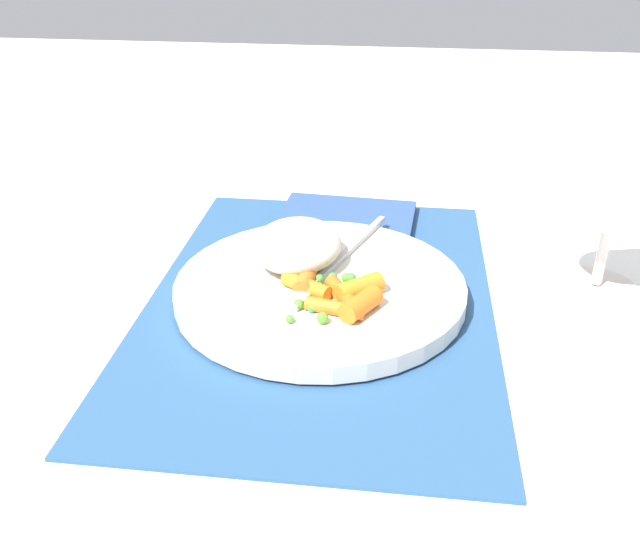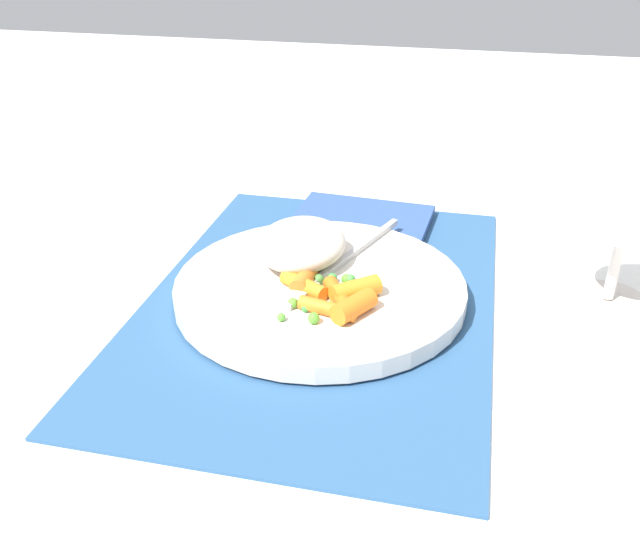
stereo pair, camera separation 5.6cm
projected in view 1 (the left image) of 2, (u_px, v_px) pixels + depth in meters
The scene contains 9 objects.
ground_plane at pixel (320, 302), 0.64m from camera, with size 2.40×2.40×0.00m, color white.
placemat at pixel (320, 299), 0.64m from camera, with size 0.45×0.31×0.01m, color #2D5684.
plate at pixel (320, 289), 0.64m from camera, with size 0.26×0.26×0.02m, color silver.
rice_mound at pixel (297, 245), 0.66m from camera, with size 0.10×0.08×0.04m, color beige.
carrot_portion at pixel (337, 292), 0.60m from camera, with size 0.09×0.09×0.02m.
pea_scatter at pixel (335, 290), 0.61m from camera, with size 0.08×0.07×0.01m.
fork at pixel (331, 267), 0.65m from camera, with size 0.19×0.08×0.01m.
wine_glass at pixel (618, 182), 0.62m from camera, with size 0.08×0.08×0.15m.
napkin at pixel (347, 217), 0.79m from camera, with size 0.10×0.15×0.01m, color #33518C.
Camera 1 is at (0.55, 0.07, 0.33)m, focal length 39.67 mm.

